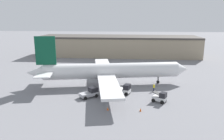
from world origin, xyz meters
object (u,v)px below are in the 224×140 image
airplane (108,71)px  safety_cone_near (141,110)px  pushback_tug (125,89)px  ground_crew_worker (154,87)px  baggage_tug (90,93)px  belt_loader_truck (160,97)px  safety_cone_far (108,109)px

airplane → safety_cone_near: airplane is taller
pushback_tug → ground_crew_worker: bearing=39.3°
baggage_tug → pushback_tug: (6.89, 2.50, 0.05)m
baggage_tug → belt_loader_truck: size_ratio=1.30×
baggage_tug → safety_cone_near: baggage_tug is taller
pushback_tug → safety_cone_far: size_ratio=5.70×
belt_loader_truck → pushback_tug: size_ratio=0.96×
airplane → ground_crew_worker: bearing=-30.6°
airplane → safety_cone_near: bearing=-74.7°
airplane → baggage_tug: size_ratio=9.73×
safety_cone_near → ground_crew_worker: bearing=73.2°
airplane → baggage_tug: airplane is taller
airplane → safety_cone_near: (7.22, -14.54, -3.07)m
baggage_tug → belt_loader_truck: belt_loader_truck is taller
safety_cone_near → pushback_tug: bearing=109.3°
pushback_tug → safety_cone_near: 9.10m
baggage_tug → safety_cone_far: size_ratio=7.13×
belt_loader_truck → ground_crew_worker: bearing=123.9°
ground_crew_worker → baggage_tug: bearing=163.4°
airplane → ground_crew_worker: (10.49, -3.72, -2.46)m
ground_crew_worker → safety_cone_near: ground_crew_worker is taller
ground_crew_worker → safety_cone_near: size_ratio=3.02×
baggage_tug → airplane: bearing=33.2°
airplane → pushback_tug: (4.22, -5.97, -2.38)m
baggage_tug → safety_cone_near: bearing=-70.9°
airplane → belt_loader_truck: airplane is taller
baggage_tug → safety_cone_far: baggage_tug is taller
safety_cone_near → belt_loader_truck: bearing=49.4°
belt_loader_truck → pushback_tug: bearing=177.9°
airplane → safety_cone_far: 14.96m
belt_loader_truck → safety_cone_near: 6.00m
ground_crew_worker → baggage_tug: baggage_tug is taller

